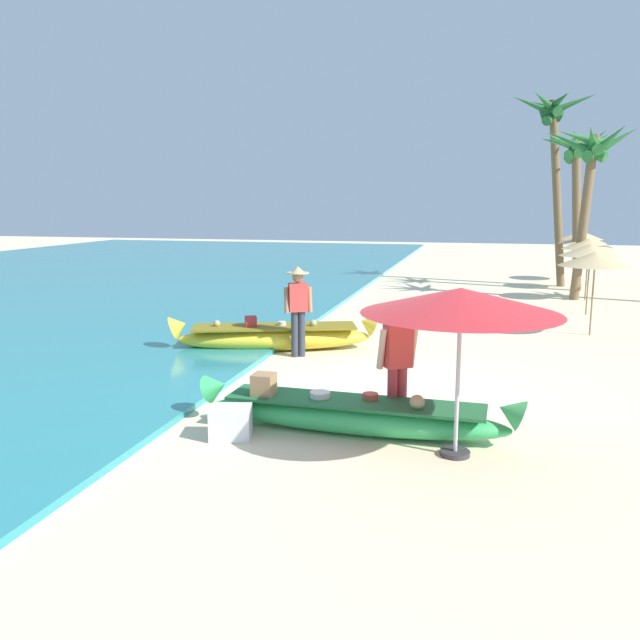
% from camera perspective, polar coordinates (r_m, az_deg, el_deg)
% --- Properties ---
extents(ground_plane, '(80.00, 80.00, 0.00)m').
position_cam_1_polar(ground_plane, '(10.05, 5.64, -7.26)').
color(ground_plane, beige).
extents(boat_green_foreground, '(4.37, 0.81, 0.74)m').
position_cam_1_polar(boat_green_foreground, '(8.73, 2.84, -8.21)').
color(boat_green_foreground, '#38B760').
rests_on(boat_green_foreground, ground).
extents(boat_yellow_midground, '(4.22, 2.04, 0.82)m').
position_cam_1_polar(boat_yellow_midground, '(13.46, -4.00, -1.45)').
color(boat_yellow_midground, yellow).
rests_on(boat_yellow_midground, ground).
extents(person_vendor_hatted, '(0.58, 0.44, 1.79)m').
position_cam_1_polar(person_vendor_hatted, '(12.75, -1.93, 1.36)').
color(person_vendor_hatted, '#333842').
rests_on(person_vendor_hatted, ground).
extents(person_tourist_customer, '(0.57, 0.47, 1.68)m').
position_cam_1_polar(person_tourist_customer, '(8.79, 6.81, -3.41)').
color(person_tourist_customer, '#B2383D').
rests_on(person_tourist_customer, ground).
extents(patio_umbrella_large, '(2.34, 2.34, 2.05)m').
position_cam_1_polar(patio_umbrella_large, '(7.73, 12.21, 1.58)').
color(patio_umbrella_large, '#B7B7BC').
rests_on(patio_umbrella_large, ground).
extents(parasol_row_0, '(1.60, 1.60, 1.91)m').
position_cam_1_polar(parasol_row_0, '(15.97, 22.92, 4.92)').
color(parasol_row_0, '#8E6B47').
rests_on(parasol_row_0, ground).
extents(parasol_row_1, '(1.60, 1.60, 1.91)m').
position_cam_1_polar(parasol_row_1, '(18.91, 22.56, 5.66)').
color(parasol_row_1, '#8E6B47').
rests_on(parasol_row_1, ground).
extents(parasol_row_2, '(1.60, 1.60, 1.91)m').
position_cam_1_polar(parasol_row_2, '(21.72, 22.44, 6.17)').
color(parasol_row_2, '#8E6B47').
rests_on(parasol_row_2, ground).
extents(parasol_row_3, '(1.60, 1.60, 1.91)m').
position_cam_1_polar(parasol_row_3, '(24.44, 21.99, 6.58)').
color(parasol_row_3, '#8E6B47').
rests_on(parasol_row_3, ground).
extents(parasol_row_4, '(1.60, 1.60, 1.91)m').
position_cam_1_polar(parasol_row_4, '(27.08, 21.86, 6.89)').
color(parasol_row_4, '#8E6B47').
rests_on(parasol_row_4, ground).
extents(palm_tree_tall_inland, '(2.90, 2.70, 6.84)m').
position_cam_1_polar(palm_tree_tall_inland, '(25.09, 19.76, 15.36)').
color(palm_tree_tall_inland, brown).
rests_on(palm_tree_tall_inland, ground).
extents(palm_tree_leaning_seaward, '(2.71, 2.65, 5.33)m').
position_cam_1_polar(palm_tree_leaning_seaward, '(21.83, 22.65, 12.96)').
color(palm_tree_leaning_seaward, brown).
rests_on(palm_tree_leaning_seaward, ground).
extents(palm_tree_far_behind, '(2.32, 2.85, 5.40)m').
position_cam_1_polar(palm_tree_far_behind, '(24.01, 21.48, 12.90)').
color(palm_tree_far_behind, brown).
rests_on(palm_tree_far_behind, ground).
extents(cooler_box, '(0.60, 0.51, 0.42)m').
position_cam_1_polar(cooler_box, '(8.61, -7.82, -8.87)').
color(cooler_box, silver).
rests_on(cooler_box, ground).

